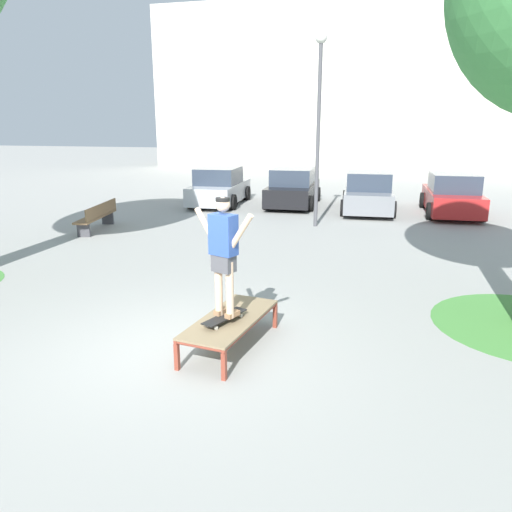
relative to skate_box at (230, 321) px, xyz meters
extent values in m
plane|color=#999993|center=(-0.70, -0.23, -0.41)|extent=(120.00, 120.00, 0.00)
cube|color=silver|center=(1.93, 31.57, 5.39)|extent=(34.17, 4.00, 11.60)
cube|color=brown|center=(-0.21, 0.96, -0.22)|extent=(0.07, 0.07, 0.38)
cube|color=brown|center=(0.48, 0.86, -0.22)|extent=(0.07, 0.07, 0.38)
cube|color=brown|center=(-0.48, -0.86, -0.22)|extent=(0.07, 0.07, 0.38)
cube|color=brown|center=(0.21, -0.96, -0.22)|extent=(0.07, 0.07, 0.38)
cylinder|color=brown|center=(-0.35, 0.05, -0.01)|extent=(0.33, 1.89, 0.05)
cylinder|color=brown|center=(0.35, -0.05, -0.01)|extent=(0.33, 1.89, 0.05)
cylinder|color=brown|center=(0.14, 0.91, -0.01)|extent=(0.76, 0.16, 0.05)
cylinder|color=brown|center=(-0.14, -0.91, -0.01)|extent=(0.76, 0.16, 0.05)
cube|color=#847051|center=(0.00, 0.00, 0.03)|extent=(1.03, 1.99, 0.03)
cube|color=black|center=(-0.03, -0.18, 0.13)|extent=(0.48, 0.82, 0.02)
cylinder|color=silver|center=(0.00, 0.11, 0.07)|extent=(0.05, 0.06, 0.06)
cylinder|color=silver|center=(0.14, 0.05, 0.07)|extent=(0.05, 0.06, 0.06)
cylinder|color=silver|center=(-0.20, -0.42, 0.07)|extent=(0.05, 0.06, 0.06)
cylinder|color=silver|center=(-0.06, -0.47, 0.07)|extent=(0.05, 0.06, 0.06)
cylinder|color=beige|center=(-0.12, -0.15, 0.55)|extent=(0.11, 0.11, 0.82)
cube|color=#99704C|center=(-0.10, -0.10, 0.17)|extent=(0.18, 0.26, 0.07)
cylinder|color=beige|center=(0.07, -0.22, 0.55)|extent=(0.11, 0.11, 0.82)
cube|color=#99704C|center=(0.08, -0.17, 0.17)|extent=(0.18, 0.26, 0.07)
cube|color=#4C4C51|center=(-0.03, -0.18, 0.92)|extent=(0.35, 0.30, 0.24)
cube|color=#2D4C99|center=(-0.03, -0.18, 1.32)|extent=(0.42, 0.34, 0.56)
cylinder|color=beige|center=(-0.31, -0.07, 1.40)|extent=(0.40, 0.22, 0.52)
cylinder|color=beige|center=(0.25, -0.29, 1.40)|extent=(0.40, 0.22, 0.52)
sphere|color=beige|center=(-0.03, -0.18, 1.73)|extent=(0.20, 0.20, 0.20)
cylinder|color=black|center=(-0.03, -0.18, 1.80)|extent=(0.19, 0.19, 0.05)
cube|color=#B7BABF|center=(-4.43, 12.78, 0.10)|extent=(1.95, 4.29, 0.70)
cube|color=#2D3847|center=(-4.42, 12.63, 0.77)|extent=(1.68, 2.19, 0.64)
cylinder|color=black|center=(-5.35, 14.03, -0.11)|extent=(0.26, 0.61, 0.60)
cylinder|color=black|center=(-3.65, 14.13, -0.11)|extent=(0.26, 0.61, 0.60)
cylinder|color=black|center=(-5.20, 11.43, -0.11)|extent=(0.26, 0.61, 0.60)
cylinder|color=black|center=(-3.50, 11.53, -0.11)|extent=(0.26, 0.61, 0.60)
cube|color=black|center=(-1.45, 13.22, 0.10)|extent=(1.83, 4.25, 0.70)
cube|color=#2D3847|center=(-1.45, 13.07, 0.77)|extent=(1.62, 2.15, 0.64)
cylinder|color=black|center=(-2.34, 14.50, -0.11)|extent=(0.24, 0.61, 0.60)
cylinder|color=black|center=(-0.64, 14.55, -0.11)|extent=(0.24, 0.61, 0.60)
cylinder|color=black|center=(-2.26, 11.90, -0.11)|extent=(0.24, 0.61, 0.60)
cylinder|color=black|center=(-0.56, 11.95, -0.11)|extent=(0.24, 0.61, 0.60)
cube|color=slate|center=(1.52, 12.56, 0.10)|extent=(1.90, 4.28, 0.70)
cube|color=#2D3847|center=(1.53, 12.41, 0.77)|extent=(1.66, 2.17, 0.64)
cylinder|color=black|center=(0.61, 13.82, -0.11)|extent=(0.25, 0.61, 0.60)
cylinder|color=black|center=(2.30, 13.90, -0.11)|extent=(0.25, 0.61, 0.60)
cylinder|color=black|center=(0.73, 11.22, -0.11)|extent=(0.25, 0.61, 0.60)
cylinder|color=black|center=(2.43, 11.30, -0.11)|extent=(0.25, 0.61, 0.60)
cube|color=red|center=(4.49, 12.61, 0.10)|extent=(1.79, 4.23, 0.70)
cube|color=#2D3847|center=(4.49, 12.46, 0.77)|extent=(1.60, 2.13, 0.64)
cylinder|color=black|center=(3.61, 13.90, -0.11)|extent=(0.23, 0.60, 0.60)
cylinder|color=black|center=(5.31, 13.93, -0.11)|extent=(0.23, 0.60, 0.60)
cylinder|color=black|center=(3.67, 11.29, -0.11)|extent=(0.23, 0.60, 0.60)
cylinder|color=black|center=(5.37, 11.33, -0.11)|extent=(0.23, 0.60, 0.60)
cube|color=brown|center=(-6.50, 6.90, 0.02)|extent=(0.85, 2.44, 0.06)
cube|color=brown|center=(-6.31, 6.93, 0.24)|extent=(0.46, 2.37, 0.36)
cube|color=#424247|center=(-6.33, 5.95, -0.21)|extent=(0.38, 0.14, 0.40)
cube|color=#424247|center=(-6.67, 7.84, -0.21)|extent=(0.38, 0.14, 0.40)
cylinder|color=#4C4C51|center=(0.00, 9.20, 2.34)|extent=(0.12, 0.12, 5.50)
sphere|color=silver|center=(0.00, 9.20, 5.24)|extent=(0.36, 0.36, 0.36)
camera|label=1|loc=(2.02, -6.37, 2.77)|focal=34.48mm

